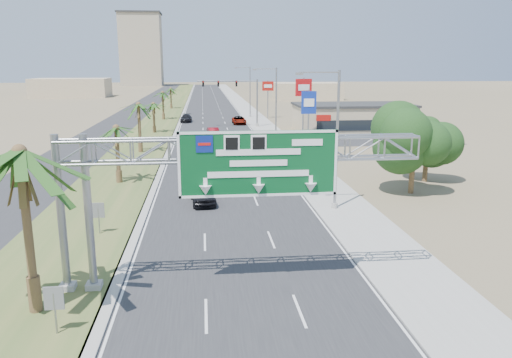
{
  "coord_description": "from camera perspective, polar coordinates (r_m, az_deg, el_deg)",
  "views": [
    {
      "loc": [
        -1.92,
        -12.34,
        10.34
      ],
      "look_at": [
        0.89,
        14.29,
        4.2
      ],
      "focal_mm": 35.0,
      "sensor_mm": 36.0,
      "label": 1
    }
  ],
  "objects": [
    {
      "name": "sign_gantry",
      "position": [
        22.69,
        -3.76,
        2.0
      ],
      "size": [
        16.75,
        1.24,
        7.5
      ],
      "color": "gray",
      "rests_on": "ground"
    },
    {
      "name": "palm_near",
      "position": [
        21.87,
        -25.41,
        2.69
      ],
      "size": [
        5.7,
        5.7,
        8.35
      ],
      "color": "brown",
      "rests_on": "ground"
    },
    {
      "name": "opposing_road",
      "position": [
        123.7,
        -13.14,
        7.79
      ],
      "size": [
        8.0,
        300.0,
        0.02
      ],
      "primitive_type": "cube",
      "color": "#28282B",
      "rests_on": "ground"
    },
    {
      "name": "palm_row_e",
      "position": [
        97.78,
        -10.63,
        9.62
      ],
      "size": [
        3.99,
        3.99,
        6.15
      ],
      "color": "brown",
      "rests_on": "ground"
    },
    {
      "name": "median_signback_a",
      "position": [
        21.21,
        -22.08,
        -12.88
      ],
      "size": [
        0.75,
        0.08,
        2.08
      ],
      "color": "gray",
      "rests_on": "ground"
    },
    {
      "name": "palm_row_c",
      "position": [
        61.0,
        -13.29,
        8.18
      ],
      "size": [
        3.99,
        3.99,
        6.75
      ],
      "color": "brown",
      "rests_on": "ground"
    },
    {
      "name": "building_distant_right",
      "position": [
        155.85,
        5.88,
        9.97
      ],
      "size": [
        20.0,
        12.0,
        5.0
      ],
      "primitive_type": "cube",
      "color": "tan",
      "rests_on": "ground"
    },
    {
      "name": "streetlight_near",
      "position": [
        36.01,
        8.9,
        3.74
      ],
      "size": [
        3.27,
        0.44,
        10.0
      ],
      "color": "gray",
      "rests_on": "ground"
    },
    {
      "name": "store_building",
      "position": [
        82.34,
        10.96,
        6.87
      ],
      "size": [
        18.0,
        10.0,
        4.0
      ],
      "primitive_type": "cube",
      "color": "tan",
      "rests_on": "ground"
    },
    {
      "name": "oak_near",
      "position": [
        42.31,
        17.66,
        4.41
      ],
      "size": [
        4.5,
        4.5,
        6.8
      ],
      "color": "brown",
      "rests_on": "ground"
    },
    {
      "name": "palm_row_d",
      "position": [
        78.93,
        -11.66,
        8.35
      ],
      "size": [
        3.99,
        3.99,
        5.45
      ],
      "color": "brown",
      "rests_on": "ground"
    },
    {
      "name": "streetlight_far",
      "position": [
        100.92,
        -0.8,
        9.71
      ],
      "size": [
        3.27,
        0.44,
        10.0
      ],
      "color": "gray",
      "rests_on": "ground"
    },
    {
      "name": "road",
      "position": [
        122.79,
        -5.17,
        8.04
      ],
      "size": [
        12.0,
        300.0,
        0.02
      ],
      "primitive_type": "cube",
      "color": "#28282B",
      "rests_on": "ground"
    },
    {
      "name": "sidewalk_right",
      "position": [
        123.22,
        -1.18,
        8.12
      ],
      "size": [
        4.0,
        300.0,
        0.1
      ],
      "primitive_type": "cube",
      "color": "#9E9B93",
      "rests_on": "ground"
    },
    {
      "name": "tower_distant",
      "position": [
        264.16,
        -12.98,
        14.16
      ],
      "size": [
        20.0,
        16.0,
        35.0
      ],
      "primitive_type": "cube",
      "color": "tan",
      "rests_on": "ground"
    },
    {
      "name": "pole_sign_red_far",
      "position": [
        99.14,
        1.37,
        10.28
      ],
      "size": [
        2.21,
        0.43,
        7.4
      ],
      "color": "gray",
      "rests_on": "ground"
    },
    {
      "name": "car_far",
      "position": [
        93.64,
        -8.0,
        6.88
      ],
      "size": [
        2.13,
        4.86,
        1.39
      ],
      "primitive_type": "imported",
      "rotation": [
        0.0,
        0.0,
        -0.04
      ],
      "color": "black",
      "rests_on": "ground"
    },
    {
      "name": "palm_row_b",
      "position": [
        45.31,
        -15.69,
        5.54
      ],
      "size": [
        3.99,
        3.99,
        5.95
      ],
      "color": "brown",
      "rests_on": "ground"
    },
    {
      "name": "car_left_lane",
      "position": [
        38.25,
        -6.1,
        -1.69
      ],
      "size": [
        2.11,
        4.49,
        1.49
      ],
      "primitive_type": "imported",
      "rotation": [
        0.0,
        0.0,
        0.08
      ],
      "color": "black",
      "rests_on": "ground"
    },
    {
      "name": "car_right_lane",
      "position": [
        89.45,
        -1.95,
        6.71
      ],
      "size": [
        2.36,
        4.95,
        1.36
      ],
      "primitive_type": "imported",
      "rotation": [
        0.0,
        0.0,
        0.02
      ],
      "color": "gray",
      "rests_on": "ground"
    },
    {
      "name": "pole_sign_red_near",
      "position": [
        71.9,
        5.46,
        10.0
      ],
      "size": [
        2.41,
        0.81,
        8.62
      ],
      "color": "gray",
      "rests_on": "ground"
    },
    {
      "name": "palm_row_f",
      "position": [
        122.71,
        -9.73,
        10.11
      ],
      "size": [
        3.99,
        3.99,
        5.75
      ],
      "color": "brown",
      "rests_on": "ground"
    },
    {
      "name": "streetlight_mid",
      "position": [
        65.24,
        2.13,
        7.94
      ],
      "size": [
        3.27,
        0.44,
        10.0
      ],
      "color": "gray",
      "rests_on": "ground"
    },
    {
      "name": "building_distant_left",
      "position": [
        177.8,
        -20.36,
        9.76
      ],
      "size": [
        24.0,
        14.0,
        6.0
      ],
      "primitive_type": "cube",
      "color": "tan",
      "rests_on": "ground"
    },
    {
      "name": "median_grass",
      "position": [
        123.04,
        -9.88,
        7.94
      ],
      "size": [
        7.0,
        300.0,
        0.12
      ],
      "primitive_type": "cube",
      "color": "#435E29",
      "rests_on": "ground"
    },
    {
      "name": "median_signback_b",
      "position": [
        32.29,
        -17.58,
        -3.69
      ],
      "size": [
        0.75,
        0.08,
        2.08
      ],
      "color": "gray",
      "rests_on": "ground"
    },
    {
      "name": "car_mid_lane",
      "position": [
        73.04,
        -4.88,
        5.29
      ],
      "size": [
        2.03,
        4.42,
        1.41
      ],
      "primitive_type": "imported",
      "rotation": [
        0.0,
        0.0,
        0.13
      ],
      "color": "#650912",
      "rests_on": "ground"
    },
    {
      "name": "signal_mast",
      "position": [
        84.79,
        -1.24,
        9.2
      ],
      "size": [
        10.28,
        0.71,
        8.0
      ],
      "color": "gray",
      "rests_on": "ground"
    },
    {
      "name": "pole_sign_blue",
      "position": [
        67.68,
        6.05,
        8.48
      ],
      "size": [
        2.01,
        0.39,
        7.14
      ],
      "color": "gray",
      "rests_on": "ground"
    },
    {
      "name": "oak_far",
      "position": [
        47.25,
        19.02,
        4.28
      ],
      "size": [
        3.5,
        3.5,
        5.6
      ],
      "color": "brown",
      "rests_on": "ground"
    }
  ]
}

